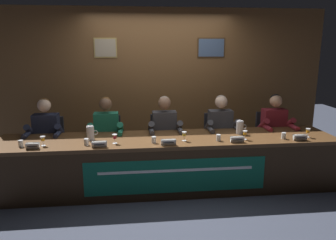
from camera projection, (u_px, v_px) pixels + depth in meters
ground_plane at (168, 187)px, 4.62m from camera, size 12.00×12.00×0.00m
wall_back_panelled at (159, 84)px, 5.71m from camera, size 5.86×0.14×2.60m
conference_table at (169, 155)px, 4.38m from camera, size 4.66×0.87×0.73m
chair_far_left at (50, 148)px, 4.93m from camera, size 0.44×0.44×0.91m
panelist_far_left at (45, 134)px, 4.68m from camera, size 0.51×0.48×1.23m
nameplate_far_left at (32, 146)px, 3.96m from camera, size 0.16×0.06×0.08m
juice_glass_far_left at (43, 139)px, 4.07m from camera, size 0.06×0.06×0.12m
water_cup_far_left at (21, 144)px, 4.04m from camera, size 0.06×0.06×0.08m
chair_left at (108, 146)px, 5.03m from camera, size 0.44×0.44×0.91m
panelist_left at (106, 132)px, 4.77m from camera, size 0.51×0.48×1.23m
nameplate_left at (99, 144)px, 4.02m from camera, size 0.19×0.06×0.08m
juice_glass_left at (115, 137)px, 4.17m from camera, size 0.06×0.06×0.12m
water_cup_left at (86, 142)px, 4.11m from camera, size 0.06×0.06×0.08m
chair_center at (164, 144)px, 5.12m from camera, size 0.44×0.44×0.91m
panelist_center at (165, 131)px, 4.86m from camera, size 0.51×0.48×1.23m
nameplate_center at (169, 142)px, 4.10m from camera, size 0.19×0.06×0.08m
juice_glass_center at (184, 135)px, 4.29m from camera, size 0.06×0.06×0.12m
water_cup_center at (154, 140)px, 4.21m from camera, size 0.06×0.06×0.08m
chair_right at (217, 142)px, 5.21m from camera, size 0.44×0.44×0.91m
panelist_right at (221, 129)px, 4.96m from camera, size 0.51×0.48×1.23m
nameplate_right at (237, 139)px, 4.23m from camera, size 0.18×0.06×0.08m
juice_glass_right at (245, 133)px, 4.34m from camera, size 0.06×0.06×0.12m
water_cup_right at (218, 138)px, 4.30m from camera, size 0.06×0.06×0.08m
chair_far_right at (269, 141)px, 5.31m from camera, size 0.44×0.44×0.91m
panelist_far_right at (276, 127)px, 5.05m from camera, size 0.51×0.48×1.23m
nameplate_far_right at (300, 137)px, 4.32m from camera, size 0.19×0.06×0.08m
juice_glass_far_right at (308, 131)px, 4.45m from camera, size 0.06×0.06×0.12m
water_cup_far_right at (284, 136)px, 4.39m from camera, size 0.06×0.06×0.08m
water_pitcher_left_side at (90, 133)px, 4.33m from camera, size 0.15×0.10×0.21m
water_pitcher_right_side at (240, 127)px, 4.63m from camera, size 0.15×0.10×0.21m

